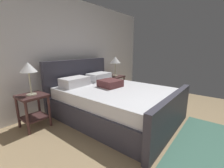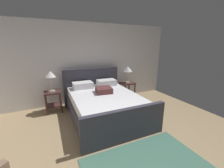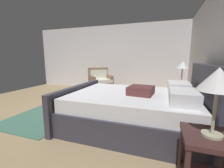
# 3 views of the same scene
# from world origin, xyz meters

# --- Properties ---
(ground_plane) EXTENTS (6.03, 6.18, 0.02)m
(ground_plane) POSITION_xyz_m (0.00, 0.00, -0.01)
(ground_plane) COLOR #9D835E
(wall_back) EXTENTS (6.15, 0.12, 2.52)m
(wall_back) POSITION_xyz_m (0.00, 3.15, 1.26)
(wall_back) COLOR silver
(wall_back) RESTS_ON ground
(bed) EXTENTS (1.78, 2.32, 1.14)m
(bed) POSITION_xyz_m (0.22, 1.84, 0.34)
(bed) COLOR #35333F
(bed) RESTS_ON ground
(nightstand_right) EXTENTS (0.44, 0.44, 0.60)m
(nightstand_right) POSITION_xyz_m (1.42, 2.69, 0.40)
(nightstand_right) COLOR #432827
(nightstand_right) RESTS_ON ground
(table_lamp_right) EXTENTS (0.31, 0.31, 0.56)m
(table_lamp_right) POSITION_xyz_m (1.42, 2.69, 1.05)
(table_lamp_right) COLOR #B7B293
(table_lamp_right) RESTS_ON nightstand_right
(nightstand_left) EXTENTS (0.44, 0.44, 0.60)m
(nightstand_left) POSITION_xyz_m (-0.99, 2.69, 0.40)
(nightstand_left) COLOR #432827
(nightstand_left) RESTS_ON ground
(table_lamp_left) EXTENTS (0.27, 0.27, 0.57)m
(table_lamp_left) POSITION_xyz_m (-0.99, 2.69, 1.06)
(table_lamp_left) COLOR #B7B293
(table_lamp_left) RESTS_ON nightstand_left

